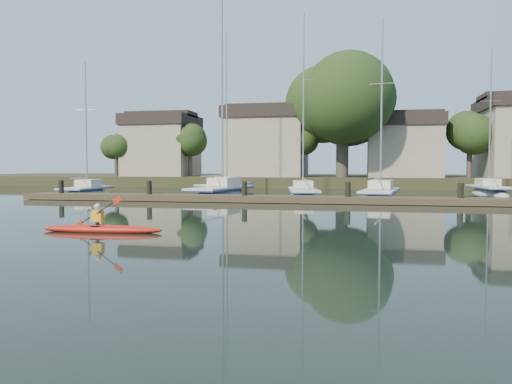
% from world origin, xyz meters
% --- Properties ---
extents(ground, '(160.00, 160.00, 0.00)m').
position_xyz_m(ground, '(0.00, 0.00, 0.00)').
color(ground, black).
rests_on(ground, ground).
extents(kayak, '(4.04, 0.77, 1.28)m').
position_xyz_m(kayak, '(-4.45, -0.10, 0.16)').
color(kayak, '#B8260E').
rests_on(kayak, ground).
extents(dock, '(34.00, 2.00, 1.80)m').
position_xyz_m(dock, '(0.00, 14.00, 0.20)').
color(dock, '#4C3A2B').
rests_on(dock, ground).
extents(sailboat_0, '(2.47, 7.03, 10.95)m').
position_xyz_m(sailboat_0, '(-16.17, 18.94, -0.18)').
color(sailboat_0, silver).
rests_on(sailboat_0, ground).
extents(sailboat_1, '(3.51, 9.44, 15.06)m').
position_xyz_m(sailboat_1, '(-5.84, 19.06, -0.20)').
color(sailboat_1, silver).
rests_on(sailboat_1, ground).
extents(sailboat_2, '(3.29, 8.47, 13.69)m').
position_xyz_m(sailboat_2, '(-0.11, 19.29, -0.17)').
color(sailboat_2, silver).
rests_on(sailboat_2, ground).
extents(sailboat_3, '(3.25, 8.18, 12.83)m').
position_xyz_m(sailboat_3, '(4.95, 18.32, -0.19)').
color(sailboat_3, silver).
rests_on(sailboat_3, ground).
extents(sailboat_5, '(3.83, 9.20, 14.85)m').
position_xyz_m(sailboat_5, '(-7.60, 26.74, -0.19)').
color(sailboat_5, silver).
rests_on(sailboat_5, ground).
extents(sailboat_7, '(2.43, 7.72, 12.28)m').
position_xyz_m(sailboat_7, '(13.40, 26.27, -0.18)').
color(sailboat_7, silver).
rests_on(sailboat_7, ground).
extents(shore, '(90.00, 25.25, 12.75)m').
position_xyz_m(shore, '(1.61, 40.29, 3.23)').
color(shore, '#28341A').
rests_on(shore, ground).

